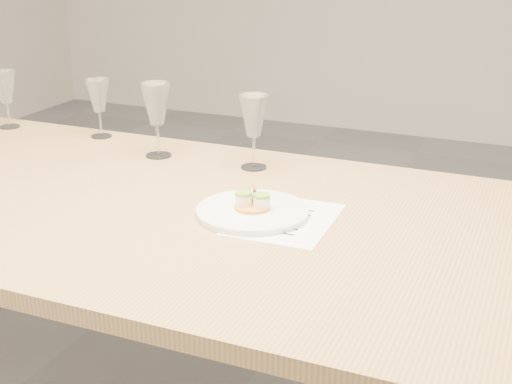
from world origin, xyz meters
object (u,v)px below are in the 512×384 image
at_px(recipe_sheet, 284,219).
at_px(wine_glass_3, 254,117).
at_px(wine_glass_0, 5,88).
at_px(wine_glass_2, 156,105).
at_px(dinner_plate, 253,210).
at_px(wine_glass_1, 98,97).
at_px(dining_table, 184,232).

height_order(recipe_sheet, wine_glass_3, wine_glass_3).
bearing_deg(wine_glass_0, wine_glass_2, -7.52).
distance_m(dinner_plate, wine_glass_3, 0.37).
height_order(wine_glass_0, wine_glass_1, wine_glass_0).
relative_size(dining_table, dinner_plate, 9.16).
bearing_deg(recipe_sheet, wine_glass_0, 159.47).
bearing_deg(recipe_sheet, dining_table, -177.62).
bearing_deg(dining_table, dinner_plate, 4.62).
xyz_separation_m(recipe_sheet, wine_glass_2, (-0.51, 0.31, 0.15)).
relative_size(wine_glass_1, wine_glass_2, 0.86).
bearing_deg(wine_glass_0, wine_glass_1, 3.83).
bearing_deg(wine_glass_0, wine_glass_3, -4.53).
height_order(dining_table, wine_glass_0, wine_glass_0).
xyz_separation_m(dinner_plate, recipe_sheet, (0.08, 0.00, -0.01)).
height_order(wine_glass_0, wine_glass_2, wine_glass_2).
distance_m(wine_glass_1, wine_glass_2, 0.29).
height_order(recipe_sheet, wine_glass_0, wine_glass_0).
height_order(dining_table, wine_glass_2, wine_glass_2).
xyz_separation_m(wine_glass_1, wine_glass_3, (0.57, -0.10, 0.01)).
distance_m(recipe_sheet, wine_glass_0, 1.20).
relative_size(recipe_sheet, wine_glass_0, 1.50).
distance_m(wine_glass_2, wine_glass_3, 0.30).
bearing_deg(dinner_plate, wine_glass_2, 144.51).
distance_m(wine_glass_1, wine_glass_3, 0.58).
distance_m(dinner_plate, recipe_sheet, 0.08).
distance_m(wine_glass_0, wine_glass_1, 0.35).
bearing_deg(recipe_sheet, wine_glass_3, 122.39).
bearing_deg(wine_glass_2, dining_table, -51.38).
distance_m(dinner_plate, wine_glass_1, 0.83).
bearing_deg(recipe_sheet, dinner_plate, -179.00).
bearing_deg(dining_table, wine_glass_2, 128.62).
relative_size(dining_table, wine_glass_0, 12.71).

